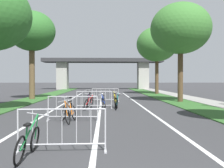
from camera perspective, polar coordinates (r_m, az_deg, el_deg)
grass_verge_left at (r=25.09m, az=-16.23°, el=-3.01°), size 2.27×54.68×0.05m
grass_verge_right at (r=24.97m, az=11.70°, el=-3.01°), size 2.27×54.68×0.05m
sidewalk_path_right at (r=25.55m, az=16.38°, el=-2.90°), size 2.00×54.68×0.08m
lane_stripe_center at (r=17.77m, az=-2.51°, el=-4.66°), size 0.14×31.64×0.01m
lane_stripe_right_lane at (r=17.93m, az=6.15°, el=-4.62°), size 0.14×31.64×0.01m
lane_stripe_left_lane at (r=18.01m, az=-11.14°, el=-4.61°), size 0.14×31.64×0.01m
overpass_bridge at (r=47.11m, az=-2.02°, el=3.72°), size 21.58×4.00×5.56m
tree_left_pine_near at (r=24.28m, az=-17.31°, el=10.96°), size 4.14×4.14×7.81m
tree_right_maple_mid at (r=21.00m, az=14.91°, el=11.70°), size 4.62×4.62×7.66m
tree_right_pine_far at (r=31.65m, az=9.89°, el=8.61°), size 4.86×4.86×8.06m
crowd_barrier_nearest at (r=6.45m, az=-11.01°, el=-10.03°), size 2.17×0.50×1.05m
crowd_barrier_second at (r=11.10m, az=-8.66°, el=-5.40°), size 2.18×0.54×1.05m
crowd_barrier_third at (r=15.72m, az=-3.96°, el=-3.52°), size 2.18×0.54×1.05m
crowd_barrier_fourth at (r=20.40m, az=-1.48°, el=-2.49°), size 2.16×0.47×1.05m
bicycle_orange_0 at (r=10.73m, az=-9.17°, el=-6.36°), size 0.62×1.76×0.99m
bicycle_red_1 at (r=15.19m, az=-5.17°, el=-4.27°), size 0.75×1.68×0.93m
bicycle_yellow_2 at (r=16.11m, az=0.79°, el=-3.88°), size 0.44×1.70×1.02m
bicycle_blue_3 at (r=16.18m, az=-1.92°, el=-3.98°), size 0.51×1.58×0.84m
bicycle_green_4 at (r=6.15m, az=-18.01°, el=-12.16°), size 0.53×1.66×0.96m
bicycle_white_5 at (r=11.73m, az=-9.87°, el=-5.76°), size 0.46×1.73×1.01m
bicycle_purple_6 at (r=16.21m, az=-5.25°, el=-3.87°), size 0.53×1.76×0.93m
bicycle_teal_7 at (r=15.15m, az=1.01°, el=-4.26°), size 0.49×1.70×0.98m
bicycle_black_8 at (r=19.91m, az=-4.78°, el=-2.96°), size 0.65×1.76×1.03m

